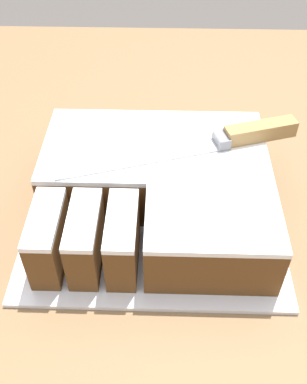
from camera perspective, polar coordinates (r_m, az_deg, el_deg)
countertop at (r=1.01m, az=2.02°, el=-18.90°), size 1.40×1.10×0.89m
cake_board at (r=0.61m, az=-0.00°, el=-2.79°), size 0.34×0.30×0.01m
cake at (r=0.59m, az=0.51°, el=0.29°), size 0.30×0.26×0.08m
knife at (r=0.60m, az=9.57°, el=6.74°), size 0.32×0.12×0.02m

